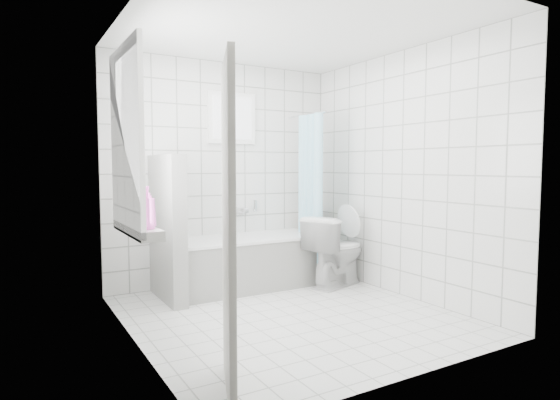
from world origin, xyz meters
TOP-DOWN VIEW (x-y plane):
  - ground at (0.00, 0.00)m, footprint 3.00×3.00m
  - ceiling at (0.00, 0.00)m, footprint 3.00×3.00m
  - wall_back at (0.00, 1.50)m, footprint 2.80×0.02m
  - wall_front at (0.00, -1.50)m, footprint 2.80×0.02m
  - wall_left at (-1.40, 0.00)m, footprint 0.02×3.00m
  - wall_right at (1.40, 0.00)m, footprint 0.02×3.00m
  - window_left at (-1.35, 0.30)m, footprint 0.01×0.90m
  - window_back at (0.10, 1.46)m, footprint 0.50×0.01m
  - window_sill at (-1.31, 0.30)m, footprint 0.18×1.02m
  - door at (-1.11, -1.11)m, footprint 0.32×0.76m
  - bathtub at (0.10, 1.12)m, footprint 1.73×0.77m
  - partition_wall at (-0.82, 1.07)m, footprint 0.15×0.85m
  - tiled_ledge at (1.20, 1.38)m, footprint 0.40×0.24m
  - toilet at (1.03, 0.65)m, footprint 0.91×0.69m
  - curtain_rod at (0.91, 1.10)m, footprint 0.02×0.80m
  - shower_curtain at (0.91, 0.97)m, footprint 0.14×0.48m
  - tub_faucet at (0.20, 1.46)m, footprint 0.18×0.06m
  - sill_bottles at (-1.30, 0.22)m, footprint 0.16×0.75m
  - ledge_bottles at (1.20, 1.35)m, footprint 0.21×0.16m

SIDE VIEW (x-z plane):
  - ground at x=0.00m, z-range 0.00..0.00m
  - tiled_ledge at x=1.20m, z-range 0.00..0.55m
  - bathtub at x=0.10m, z-range 0.00..0.58m
  - toilet at x=1.03m, z-range 0.00..0.82m
  - ledge_bottles at x=1.20m, z-range 0.54..0.80m
  - partition_wall at x=-0.82m, z-range 0.00..1.50m
  - tub_faucet at x=0.20m, z-range 0.82..0.88m
  - window_sill at x=-1.31m, z-range 0.82..0.90m
  - door at x=-1.11m, z-range 0.00..2.00m
  - sill_bottles at x=-1.30m, z-range 0.88..1.21m
  - shower_curtain at x=0.91m, z-range 0.21..1.99m
  - wall_back at x=0.00m, z-range 0.00..2.60m
  - wall_front at x=0.00m, z-range 0.00..2.60m
  - wall_left at x=-1.40m, z-range 0.00..2.60m
  - wall_right at x=1.40m, z-range 0.00..2.60m
  - window_left at x=-1.35m, z-range 0.90..2.30m
  - window_back at x=0.10m, z-range 1.70..2.20m
  - curtain_rod at x=0.91m, z-range 1.99..2.01m
  - ceiling at x=0.00m, z-range 2.60..2.60m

